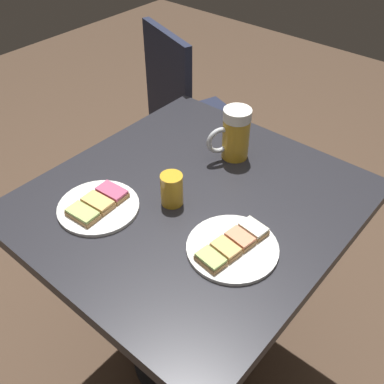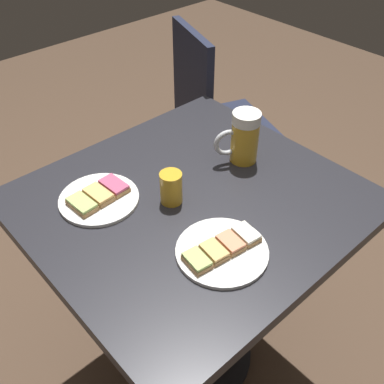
% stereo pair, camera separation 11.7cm
% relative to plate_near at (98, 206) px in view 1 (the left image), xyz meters
% --- Properties ---
extents(ground_plane, '(6.00, 6.00, 0.00)m').
position_rel_plate_near_xyz_m(ground_plane, '(0.16, 0.19, -0.78)').
color(ground_plane, '#4C3828').
extents(cafe_table, '(0.78, 0.83, 0.77)m').
position_rel_plate_near_xyz_m(cafe_table, '(0.16, 0.19, -0.16)').
color(cafe_table, black).
rests_on(cafe_table, ground_plane).
extents(plate_near, '(0.21, 0.21, 0.03)m').
position_rel_plate_near_xyz_m(plate_near, '(0.00, 0.00, 0.00)').
color(plate_near, white).
rests_on(plate_near, cafe_table).
extents(plate_far, '(0.22, 0.22, 0.03)m').
position_rel_plate_near_xyz_m(plate_far, '(0.35, 0.11, -0.00)').
color(plate_far, white).
rests_on(plate_far, cafe_table).
extents(beer_mug, '(0.09, 0.13, 0.16)m').
position_rel_plate_near_xyz_m(beer_mug, '(0.13, 0.41, 0.07)').
color(beer_mug, gold).
rests_on(beer_mug, cafe_table).
extents(beer_glass_small, '(0.06, 0.06, 0.09)m').
position_rel_plate_near_xyz_m(beer_glass_small, '(0.13, 0.14, 0.03)').
color(beer_glass_small, gold).
rests_on(beer_glass_small, cafe_table).
extents(cafe_chair, '(0.48, 0.48, 0.94)m').
position_rel_plate_near_xyz_m(cafe_chair, '(-0.37, 0.79, -0.24)').
color(cafe_chair, '#1E2338').
rests_on(cafe_chair, ground_plane).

